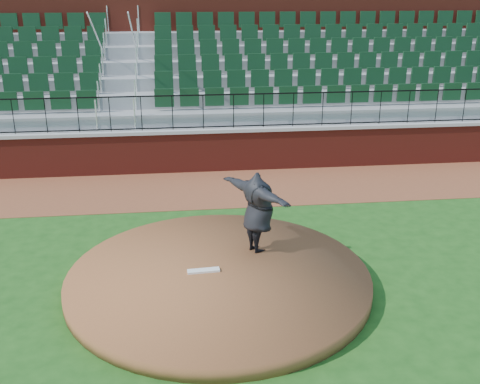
# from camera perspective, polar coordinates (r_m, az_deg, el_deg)

# --- Properties ---
(ground) EXTENTS (90.00, 90.00, 0.00)m
(ground) POSITION_cam_1_polar(r_m,az_deg,el_deg) (10.85, 0.93, -9.21)
(ground) COLOR #1B4C15
(ground) RESTS_ON ground
(warning_track) EXTENTS (34.00, 3.20, 0.01)m
(warning_track) POSITION_cam_1_polar(r_m,az_deg,el_deg) (15.74, -1.64, 0.48)
(warning_track) COLOR brown
(warning_track) RESTS_ON ground
(field_wall) EXTENTS (34.00, 0.35, 1.20)m
(field_wall) POSITION_cam_1_polar(r_m,az_deg,el_deg) (17.07, -2.14, 4.17)
(field_wall) COLOR maroon
(field_wall) RESTS_ON ground
(wall_cap) EXTENTS (34.00, 0.45, 0.10)m
(wall_cap) POSITION_cam_1_polar(r_m,az_deg,el_deg) (16.90, -2.17, 6.29)
(wall_cap) COLOR #B7B7B7
(wall_cap) RESTS_ON field_wall
(wall_railing) EXTENTS (34.00, 0.05, 1.00)m
(wall_railing) POSITION_cam_1_polar(r_m,az_deg,el_deg) (16.78, -2.19, 8.11)
(wall_railing) COLOR black
(wall_railing) RESTS_ON wall_cap
(seating_stands) EXTENTS (34.00, 5.10, 4.60)m
(seating_stands) POSITION_cam_1_polar(r_m,az_deg,el_deg) (19.36, -2.87, 11.25)
(seating_stands) COLOR gray
(seating_stands) RESTS_ON ground
(concourse_wall) EXTENTS (34.00, 0.50, 5.50)m
(concourse_wall) POSITION_cam_1_polar(r_m,az_deg,el_deg) (22.07, -3.41, 13.54)
(concourse_wall) COLOR maroon
(concourse_wall) RESTS_ON ground
(pitchers_mound) EXTENTS (5.67, 5.67, 0.25)m
(pitchers_mound) POSITION_cam_1_polar(r_m,az_deg,el_deg) (10.75, -2.17, -8.74)
(pitchers_mound) COLOR brown
(pitchers_mound) RESTS_ON ground
(pitching_rubber) EXTENTS (0.62, 0.19, 0.04)m
(pitching_rubber) POSITION_cam_1_polar(r_m,az_deg,el_deg) (10.74, -3.70, -7.93)
(pitching_rubber) COLOR white
(pitching_rubber) RESTS_ON pitchers_mound
(pitcher) EXTENTS (1.51, 2.07, 1.68)m
(pitcher) POSITION_cam_1_polar(r_m,az_deg,el_deg) (11.20, 1.81, -2.04)
(pitcher) COLOR black
(pitcher) RESTS_ON pitchers_mound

